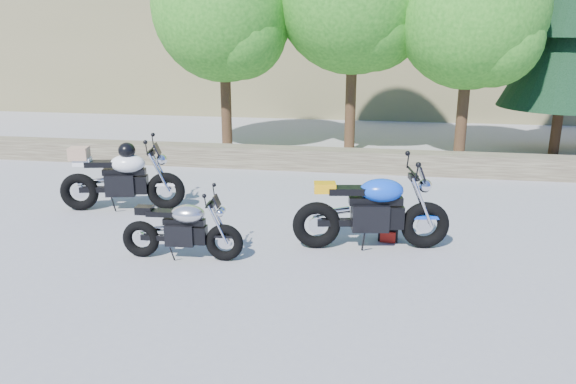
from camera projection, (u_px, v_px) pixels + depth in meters
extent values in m
plane|color=gray|center=(263.00, 260.00, 8.18)|extent=(90.00, 90.00, 0.00)
cube|color=brown|center=(310.00, 159.00, 13.32)|extent=(22.00, 0.55, 0.50)
cylinder|color=#382314|center=(226.00, 95.00, 14.96)|extent=(0.28, 0.28, 3.02)
sphere|color=#1F6E18|center=(223.00, 6.00, 14.32)|extent=(3.67, 3.67, 3.67)
sphere|color=#1F6E18|center=(240.00, 32.00, 14.14)|extent=(2.38, 2.38, 2.38)
cylinder|color=#382314|center=(351.00, 89.00, 14.78)|extent=(0.28, 0.28, 3.36)
sphere|color=#1F6E18|center=(373.00, 18.00, 13.91)|extent=(2.64, 2.64, 2.64)
cylinder|color=#382314|center=(463.00, 103.00, 13.84)|extent=(0.28, 0.28, 2.91)
sphere|color=#1F6E18|center=(471.00, 10.00, 13.22)|extent=(3.54, 3.54, 3.54)
sphere|color=#1F6E18|center=(493.00, 38.00, 13.03)|extent=(2.29, 2.29, 2.29)
cylinder|color=#382314|center=(558.00, 114.00, 14.67)|extent=(0.26, 0.26, 2.16)
cone|color=black|center=(568.00, 43.00, 14.17)|extent=(3.17, 3.17, 3.24)
torus|color=black|center=(224.00, 242.00, 8.09)|extent=(0.56, 0.16, 0.55)
torus|color=black|center=(141.00, 239.00, 8.22)|extent=(0.56, 0.16, 0.55)
cylinder|color=silver|center=(224.00, 242.00, 8.09)|extent=(0.19, 0.04, 0.19)
cylinder|color=silver|center=(141.00, 239.00, 8.22)|extent=(0.19, 0.04, 0.19)
cube|color=black|center=(181.00, 234.00, 8.13)|extent=(0.43, 0.28, 0.31)
cube|color=black|center=(184.00, 222.00, 8.07)|extent=(0.61, 0.17, 0.09)
ellipsoid|color=silver|center=(188.00, 214.00, 8.02)|extent=(0.51, 0.36, 0.26)
cube|color=black|center=(162.00, 213.00, 8.07)|extent=(0.44, 0.21, 0.08)
cube|color=black|center=(145.00, 210.00, 8.09)|extent=(0.25, 0.18, 0.11)
cylinder|color=black|center=(211.00, 201.00, 7.93)|extent=(0.05, 0.57, 0.03)
sphere|color=silver|center=(221.00, 212.00, 7.96)|extent=(0.16, 0.16, 0.16)
torus|color=black|center=(166.00, 191.00, 10.37)|extent=(0.72, 0.32, 0.70)
torus|color=black|center=(79.00, 192.00, 10.30)|extent=(0.72, 0.32, 0.70)
cylinder|color=silver|center=(166.00, 191.00, 10.37)|extent=(0.25, 0.09, 0.24)
cylinder|color=silver|center=(79.00, 192.00, 10.30)|extent=(0.25, 0.09, 0.24)
cube|color=black|center=(121.00, 184.00, 10.30)|extent=(0.58, 0.43, 0.40)
cube|color=black|center=(124.00, 172.00, 10.23)|extent=(0.79, 0.33, 0.11)
ellipsoid|color=white|center=(128.00, 163.00, 10.19)|extent=(0.70, 0.55, 0.33)
cube|color=black|center=(101.00, 164.00, 10.17)|extent=(0.59, 0.35, 0.10)
cube|color=white|center=(82.00, 162.00, 10.15)|extent=(0.35, 0.28, 0.14)
cylinder|color=black|center=(151.00, 150.00, 10.14)|extent=(0.18, 0.72, 0.04)
sphere|color=silver|center=(162.00, 160.00, 10.20)|extent=(0.20, 0.20, 0.20)
ellipsoid|color=black|center=(127.00, 150.00, 10.12)|extent=(0.37, 0.38, 0.29)
cube|color=tan|center=(79.00, 153.00, 10.10)|extent=(0.38, 0.35, 0.22)
torus|color=black|center=(425.00, 225.00, 8.53)|extent=(0.76, 0.30, 0.74)
torus|color=black|center=(317.00, 225.00, 8.53)|extent=(0.76, 0.30, 0.74)
cylinder|color=silver|center=(425.00, 225.00, 8.53)|extent=(0.26, 0.09, 0.25)
cylinder|color=silver|center=(317.00, 225.00, 8.53)|extent=(0.26, 0.09, 0.25)
cube|color=black|center=(370.00, 216.00, 8.49)|extent=(0.60, 0.43, 0.41)
cube|color=black|center=(376.00, 201.00, 8.42)|extent=(0.82, 0.31, 0.11)
ellipsoid|color=blue|center=(382.00, 190.00, 8.37)|extent=(0.72, 0.55, 0.35)
cube|color=black|center=(348.00, 190.00, 8.37)|extent=(0.61, 0.34, 0.10)
cube|color=#EAA20C|center=(325.00, 187.00, 8.36)|extent=(0.35, 0.28, 0.15)
cylinder|color=black|center=(413.00, 173.00, 8.30)|extent=(0.16, 0.75, 0.04)
sphere|color=silver|center=(425.00, 186.00, 8.36)|extent=(0.21, 0.21, 0.21)
cube|color=black|center=(389.00, 227.00, 8.89)|extent=(0.32, 0.24, 0.41)
cube|color=maroon|center=(388.00, 237.00, 8.80)|extent=(0.24, 0.06, 0.17)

